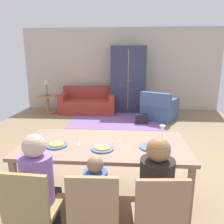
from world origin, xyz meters
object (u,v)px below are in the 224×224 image
couch (88,103)px  table_lamp (46,82)px  dining_table (104,148)px  plate_near_man (57,145)px  dining_chair_child (94,210)px  person_woman (155,198)px  plate_near_woman (150,147)px  handbag (141,119)px  plate_near_child (102,149)px  person_child (96,203)px  person_man (40,193)px  dining_chair_woman (158,213)px  armoire (128,80)px  armchair (159,109)px  side_table (48,102)px  dining_chair_man (32,207)px  wine_glass (162,129)px

couch → table_lamp: 1.46m
dining_table → plate_near_man: 0.56m
dining_chair_child → person_woman: bearing=18.1°
plate_near_woman → handbag: (0.10, 3.49, -0.64)m
plate_near_child → person_child: size_ratio=0.27×
person_man → dining_chair_woman: person_man is taller
dining_chair_woman → armoire: (-0.28, 5.65, 0.56)m
table_lamp → dining_chair_child: bearing=-66.1°
couch → dining_chair_woman: bearing=-73.9°
dining_chair_child → plate_near_child: bearing=90.3°
dining_table → armoire: 4.82m
armchair → side_table: size_ratio=2.02×
person_man → handbag: person_man is taller
dining_table → armoire: size_ratio=0.94×
plate_near_woman → dining_chair_man: 1.35m
plate_near_woman → table_lamp: (-2.81, 4.39, 0.24)m
dining_table → wine_glass: size_ratio=10.56×
armchair → handbag: size_ratio=3.66×
plate_near_child → table_lamp: bearing=116.9°
wine_glass → side_table: (-2.97, 4.11, -0.52)m
person_woman → armoire: bearing=92.9°
plate_near_woman → armoire: 4.92m
armchair → handbag: bearing=-139.1°
plate_near_child → armoire: armoire is taller
plate_near_woman → person_woman: size_ratio=0.23×
side_table → plate_near_man: bearing=-68.6°
dining_table → person_child: bearing=-90.1°
plate_near_child → dining_chair_man: size_ratio=0.29×
couch → armoire: armoire is taller
dining_chair_man → armchair: 4.99m
plate_near_child → side_table: (-2.27, 4.47, -0.39)m
dining_table → person_woman: size_ratio=1.77×
person_child → side_table: 5.46m
person_child → side_table: (-2.26, 4.96, -0.06)m
dining_table → dining_chair_child: (0.00, -0.85, -0.20)m
armchair → dining_chair_child: bearing=-104.0°
couch → plate_near_child: bearing=-77.9°
dining_chair_woman → armoire: bearing=92.9°
dining_chair_child → handbag: size_ratio=2.72×
plate_near_woman → person_man: person_man is taller
plate_near_man → wine_glass: bearing=13.5°
person_woman → table_lamp: bearing=119.5°
dining_table → dining_chair_woman: (0.55, -0.85, -0.20)m
plate_near_child → side_table: size_ratio=0.43×
dining_table → plate_near_man: bearing=-167.5°
dining_chair_man → person_child: person_child is taller
dining_chair_child → armchair: bearing=76.0°
person_woman → armchair: (0.63, 4.51, -0.19)m
armoire → armchair: bearing=-46.7°
couch → table_lamp: (-1.26, -0.26, 0.71)m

